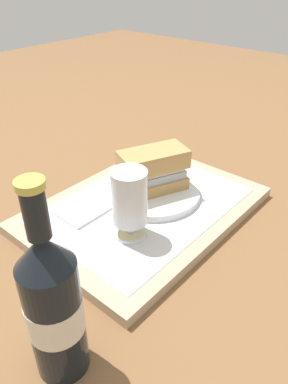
{
  "coord_description": "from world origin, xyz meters",
  "views": [
    {
      "loc": [
        0.45,
        0.39,
        0.43
      ],
      "look_at": [
        0.0,
        0.0,
        0.05
      ],
      "focal_mm": 34.88,
      "sensor_mm": 36.0,
      "label": 1
    }
  ],
  "objects_px": {
    "beer_glass": "(130,201)",
    "beer_bottle": "(53,306)",
    "sandwich": "(152,170)",
    "plate": "(153,192)"
  },
  "relations": [
    {
      "from": "beer_glass",
      "to": "beer_bottle",
      "type": "distance_m",
      "value": 0.24
    },
    {
      "from": "sandwich",
      "to": "beer_glass",
      "type": "bearing_deg",
      "value": 47.51
    },
    {
      "from": "beer_bottle",
      "to": "beer_glass",
      "type": "bearing_deg",
      "value": -157.73
    },
    {
      "from": "beer_glass",
      "to": "beer_bottle",
      "type": "height_order",
      "value": "beer_bottle"
    },
    {
      "from": "sandwich",
      "to": "beer_bottle",
      "type": "relative_size",
      "value": 0.54
    },
    {
      "from": "sandwich",
      "to": "beer_bottle",
      "type": "height_order",
      "value": "beer_bottle"
    },
    {
      "from": "sandwich",
      "to": "beer_bottle",
      "type": "bearing_deg",
      "value": 46.43
    },
    {
      "from": "beer_bottle",
      "to": "plate",
      "type": "bearing_deg",
      "value": -157.52
    },
    {
      "from": "sandwich",
      "to": "beer_bottle",
      "type": "distance_m",
      "value": 0.37
    },
    {
      "from": "plate",
      "to": "sandwich",
      "type": "xyz_separation_m",
      "value": [
        0.0,
        -0.0,
        0.05
      ]
    }
  ]
}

